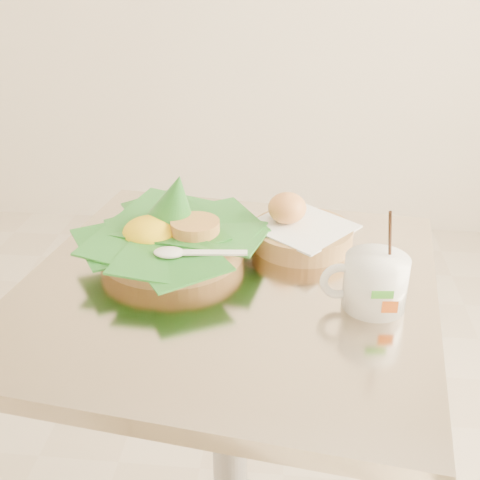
# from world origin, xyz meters

# --- Properties ---
(cafe_table) EXTENTS (0.79, 0.79, 0.75)m
(cafe_table) POSITION_xyz_m (0.11, -0.04, 0.53)
(cafe_table) COLOR gray
(cafe_table) RESTS_ON floor
(rice_basket) EXTENTS (0.34, 0.34, 0.17)m
(rice_basket) POSITION_xyz_m (-0.00, 0.05, 0.79)
(rice_basket) COLOR #AF804B
(rice_basket) RESTS_ON cafe_table
(bread_basket) EXTENTS (0.23, 0.23, 0.10)m
(bread_basket) POSITION_xyz_m (0.23, 0.11, 0.78)
(bread_basket) COLOR #AF804B
(bread_basket) RESTS_ON cafe_table
(coffee_mug) EXTENTS (0.14, 0.10, 0.17)m
(coffee_mug) POSITION_xyz_m (0.35, -0.09, 0.80)
(coffee_mug) COLOR white
(coffee_mug) RESTS_ON cafe_table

